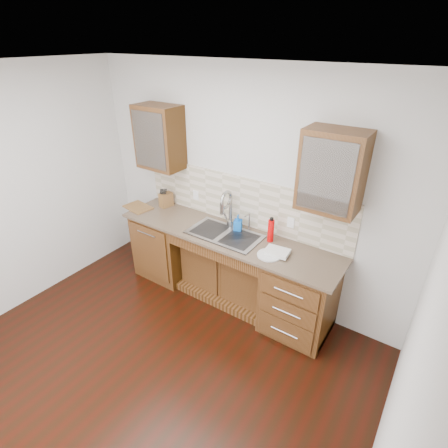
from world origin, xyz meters
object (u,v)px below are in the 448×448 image
Objects in this scene: soap_bottle at (238,223)px; water_bottle at (271,231)px; plate at (269,255)px; cutting_board at (138,207)px; knife_block at (166,200)px.

water_bottle is (0.42, 0.00, 0.03)m from soap_bottle.
soap_bottle reaches higher than plate.
cutting_board reaches higher than plate.
knife_block is (-1.67, 0.29, 0.09)m from plate.
soap_bottle is at bearing 154.08° from plate.
water_bottle is at bearing -20.54° from soap_bottle.
water_bottle is at bearing 7.07° from cutting_board.
knife_block is (-1.54, 0.02, -0.04)m from water_bottle.
water_bottle is 1.84m from cutting_board.
water_bottle is 1.38× the size of knife_block.
knife_block is at bearing 158.03° from soap_bottle.
soap_bottle is 0.61m from plate.
water_bottle reaches higher than soap_bottle.
soap_bottle is 0.77× the size of water_bottle.
soap_bottle is 1.06× the size of knife_block.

